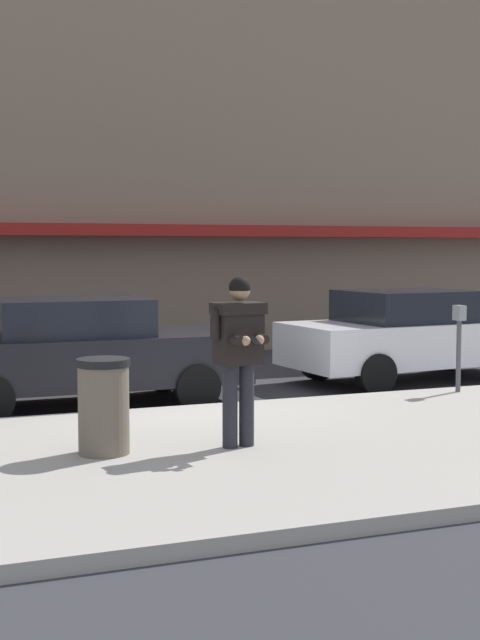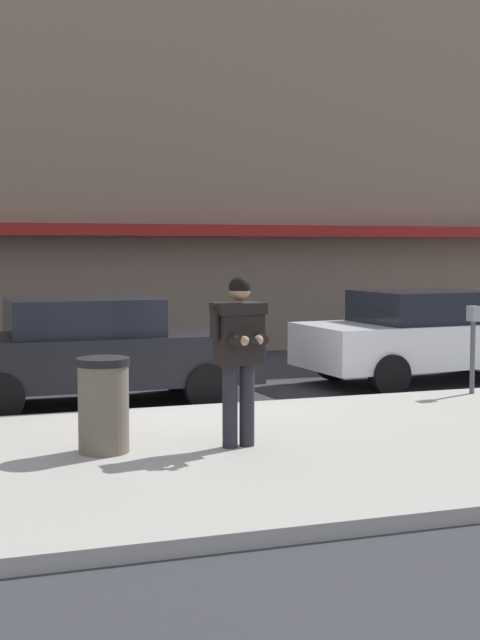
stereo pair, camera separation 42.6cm
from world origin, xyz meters
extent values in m
plane|color=#333338|center=(0.00, 0.00, 0.00)|extent=(80.00, 80.00, 0.00)
cube|color=#A8A399|center=(1.00, -2.85, 0.07)|extent=(32.00, 5.30, 0.14)
cube|color=silver|center=(1.00, 0.05, 0.00)|extent=(28.00, 0.12, 0.01)
cube|color=#84705B|center=(1.00, 8.50, 6.20)|extent=(28.00, 4.00, 12.39)
cube|color=maroon|center=(1.00, 6.15, 2.60)|extent=(26.60, 0.70, 0.24)
cube|color=black|center=(-0.99, 1.00, 0.67)|extent=(4.50, 1.83, 0.70)
cube|color=black|center=(-1.17, 1.00, 1.28)|extent=(2.07, 1.64, 0.52)
cylinder|color=black|center=(0.41, 1.85, 0.32)|extent=(0.64, 0.22, 0.64)
cylinder|color=black|center=(0.41, 0.14, 0.32)|extent=(0.64, 0.22, 0.64)
cube|color=silver|center=(4.69, 1.31, 0.67)|extent=(4.63, 2.16, 0.70)
cube|color=black|center=(4.51, 1.29, 1.28)|extent=(2.19, 1.79, 0.52)
cylinder|color=black|center=(6.01, 2.27, 0.32)|extent=(0.66, 0.27, 0.64)
cylinder|color=black|center=(3.23, 2.05, 0.32)|extent=(0.66, 0.27, 0.64)
cylinder|color=black|center=(3.36, 0.35, 0.32)|extent=(0.66, 0.27, 0.64)
cylinder|color=#23232B|center=(-0.03, -2.77, 0.58)|extent=(0.16, 0.16, 0.88)
cylinder|color=#23232B|center=(-0.23, -2.80, 0.58)|extent=(0.16, 0.16, 0.88)
cube|color=black|center=(-0.13, -2.78, 1.34)|extent=(0.50, 0.36, 0.64)
cube|color=black|center=(-0.13, -2.78, 1.61)|extent=(0.56, 0.41, 0.12)
cylinder|color=black|center=(0.14, -2.75, 1.45)|extent=(0.11, 0.11, 0.30)
cylinder|color=black|center=(0.04, -2.92, 1.30)|extent=(0.14, 0.31, 0.10)
sphere|color=tan|center=(-0.01, -3.07, 1.30)|extent=(0.10, 0.10, 0.10)
cylinder|color=black|center=(-0.40, -2.82, 1.45)|extent=(0.11, 0.11, 0.30)
cylinder|color=black|center=(-0.25, -2.96, 1.30)|extent=(0.14, 0.31, 0.10)
sphere|color=tan|center=(-0.17, -3.09, 1.30)|extent=(0.10, 0.10, 0.10)
cube|color=black|center=(-0.08, -3.12, 1.30)|extent=(0.09, 0.15, 0.07)
sphere|color=tan|center=(-0.12, -2.81, 1.80)|extent=(0.22, 0.22, 0.22)
sphere|color=black|center=(-0.12, -2.81, 1.83)|extent=(0.23, 0.23, 0.23)
cylinder|color=#4C4C51|center=(4.19, -0.60, 0.67)|extent=(0.07, 0.07, 1.05)
cube|color=gray|center=(4.19, -0.60, 1.30)|extent=(0.12, 0.18, 0.22)
cylinder|color=#665B4C|center=(-1.52, -2.58, 0.59)|extent=(0.52, 0.52, 0.90)
cylinder|color=black|center=(-1.52, -2.58, 1.08)|extent=(0.55, 0.55, 0.08)
camera|label=1|loc=(-3.52, -11.44, 2.24)|focal=50.00mm
camera|label=2|loc=(-3.12, -11.58, 2.24)|focal=50.00mm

